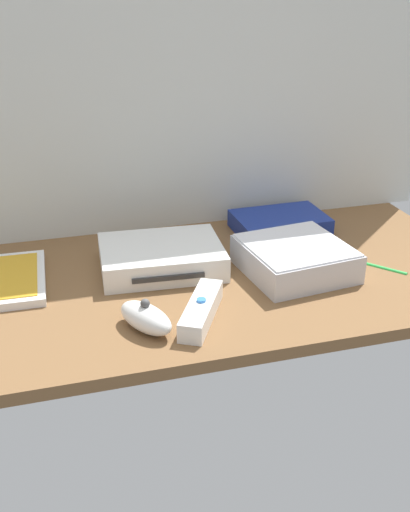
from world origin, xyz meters
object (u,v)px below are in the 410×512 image
at_px(network_router, 280,223).
at_px(remote_wand, 201,310).
at_px(game_console, 161,257).
at_px(mini_computer, 295,258).
at_px(game_case, 3,280).
at_px(stylus_pen, 382,266).
at_px(remote_nunchuk, 146,318).

distance_m(network_router, remote_wand, 0.38).
bearing_deg(remote_wand, network_router, 78.49).
distance_m(game_console, mini_computer, 0.23).
height_order(game_case, network_router, network_router).
bearing_deg(game_console, game_case, -178.76).
relative_size(game_console, network_router, 1.21).
bearing_deg(game_console, stylus_pen, -11.91).
bearing_deg(remote_nunchuk, network_router, 11.50).
bearing_deg(remote_nunchuk, mini_computer, -8.26).
xyz_separation_m(game_console, game_case, (-0.27, 0.01, -0.01)).
bearing_deg(game_console, network_router, 25.00).
xyz_separation_m(network_router, remote_nunchuk, (-0.33, -0.29, 0.00)).
bearing_deg(network_router, mini_computer, -105.19).
height_order(game_case, remote_nunchuk, remote_nunchuk).
xyz_separation_m(remote_wand, remote_nunchuk, (-0.09, -0.01, 0.01)).
height_order(mini_computer, remote_wand, mini_computer).
relative_size(network_router, stylus_pen, 2.03).
distance_m(game_case, remote_nunchuk, 0.29).
xyz_separation_m(game_console, remote_nunchuk, (-0.06, -0.19, -0.00)).
relative_size(game_console, remote_wand, 1.50).
bearing_deg(game_console, remote_wand, -79.51).
relative_size(game_case, stylus_pen, 2.15).
height_order(game_case, remote_wand, remote_wand).
bearing_deg(stylus_pen, remote_nunchuk, -168.80).
distance_m(mini_computer, game_case, 0.50).
distance_m(game_case, network_router, 0.54).
height_order(game_console, remote_nunchuk, remote_nunchuk).
distance_m(remote_wand, remote_nunchuk, 0.09).
height_order(remote_wand, stylus_pen, remote_wand).
xyz_separation_m(game_console, remote_wand, (0.02, -0.18, -0.01)).
bearing_deg(remote_nunchuk, stylus_pen, -19.17).
bearing_deg(remote_nunchuk, game_case, 104.29).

